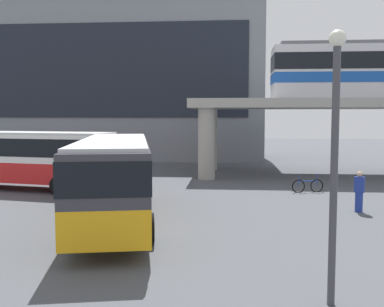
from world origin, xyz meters
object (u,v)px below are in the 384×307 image
station_building (116,83)px  bus_secondary (22,154)px  bicycle_blue (308,186)px  bus_main (114,171)px  pedestrian_near_building (359,193)px

station_building → bus_secondary: 21.12m
station_building → bicycle_blue: station_building is taller
bus_secondary → bus_main: bearing=-46.4°
bus_secondary → bicycle_blue: bearing=0.6°
bus_secondary → bicycle_blue: 15.87m
bus_secondary → pedestrian_near_building: bearing=-15.6°
bus_main → bicycle_blue: bearing=41.9°
bus_secondary → pedestrian_near_building: (17.10, -4.79, -1.16)m
station_building → pedestrian_near_building: size_ratio=16.44×
bus_main → pedestrian_near_building: bus_main is taller
bus_secondary → pedestrian_near_building: 17.80m
bicycle_blue → pedestrian_near_building: size_ratio=1.00×
station_building → bus_main: 29.31m
bus_main → bus_secondary: same height
bicycle_blue → pedestrian_near_building: bearing=-75.1°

